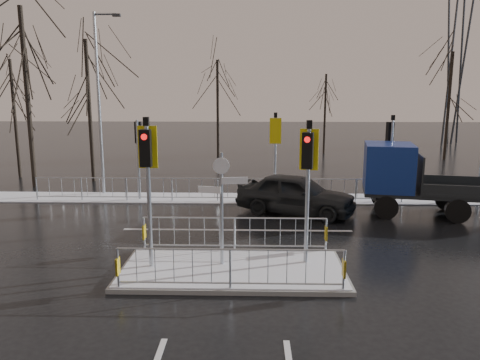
{
  "coord_description": "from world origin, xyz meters",
  "views": [
    {
      "loc": [
        0.52,
        -11.9,
        4.84
      ],
      "look_at": [
        0.1,
        3.75,
        1.8
      ],
      "focal_mm": 35.0,
      "sensor_mm": 36.0,
      "label": 1
    }
  ],
  "objects_px": {
    "traffic_island": "(232,258)",
    "flatbed_truck": "(411,177)",
    "street_lamp_left": "(100,97)",
    "car_far_lane": "(296,194)"
  },
  "relations": [
    {
      "from": "car_far_lane",
      "to": "flatbed_truck",
      "type": "xyz_separation_m",
      "value": [
        4.45,
        0.07,
        0.68
      ]
    },
    {
      "from": "street_lamp_left",
      "to": "flatbed_truck",
      "type": "bearing_deg",
      "value": -14.22
    },
    {
      "from": "traffic_island",
      "to": "car_far_lane",
      "type": "distance_m",
      "value": 6.51
    },
    {
      "from": "traffic_island",
      "to": "street_lamp_left",
      "type": "bearing_deg",
      "value": 124.07
    },
    {
      "from": "traffic_island",
      "to": "flatbed_truck",
      "type": "distance_m",
      "value": 9.17
    },
    {
      "from": "street_lamp_left",
      "to": "traffic_island",
      "type": "bearing_deg",
      "value": -55.93
    },
    {
      "from": "flatbed_truck",
      "to": "traffic_island",
      "type": "bearing_deg",
      "value": -137.4
    },
    {
      "from": "flatbed_truck",
      "to": "street_lamp_left",
      "type": "xyz_separation_m",
      "value": [
        -13.12,
        3.33,
        3.02
      ]
    },
    {
      "from": "traffic_island",
      "to": "flatbed_truck",
      "type": "xyz_separation_m",
      "value": [
        6.7,
        6.16,
        1.08
      ]
    },
    {
      "from": "car_far_lane",
      "to": "street_lamp_left",
      "type": "bearing_deg",
      "value": 91.8
    }
  ]
}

